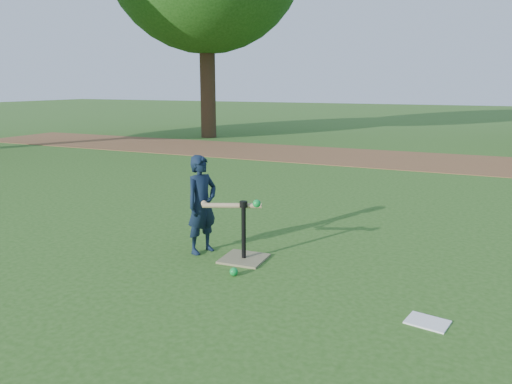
% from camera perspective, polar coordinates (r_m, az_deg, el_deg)
% --- Properties ---
extents(ground, '(80.00, 80.00, 0.00)m').
position_cam_1_polar(ground, '(5.38, -3.11, -6.86)').
color(ground, '#285116').
rests_on(ground, ground).
extents(dirt_strip, '(24.00, 3.00, 0.01)m').
position_cam_1_polar(dirt_strip, '(12.35, 13.30, 3.80)').
color(dirt_strip, brown).
rests_on(dirt_strip, ground).
extents(child, '(0.36, 0.44, 1.04)m').
position_cam_1_polar(child, '(5.26, -6.21, -1.43)').
color(child, black).
rests_on(child, ground).
extents(wiffle_ball_ground, '(0.08, 0.08, 0.08)m').
position_cam_1_polar(wiffle_ball_ground, '(4.73, -2.56, -9.08)').
color(wiffle_ball_ground, '#0D9032').
rests_on(wiffle_ball_ground, ground).
extents(clipboard, '(0.34, 0.28, 0.01)m').
position_cam_1_polar(clipboard, '(4.09, 19.01, -13.87)').
color(clipboard, white).
rests_on(clipboard, ground).
extents(batting_tee, '(0.45, 0.45, 0.61)m').
position_cam_1_polar(batting_tee, '(5.12, -1.41, -6.57)').
color(batting_tee, olive).
rests_on(batting_tee, ground).
extents(swing_action, '(0.65, 0.28, 0.12)m').
position_cam_1_polar(swing_action, '(5.00, -2.53, -1.49)').
color(swing_action, tan).
rests_on(swing_action, ground).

